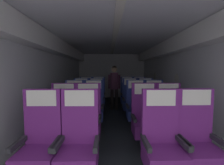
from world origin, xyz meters
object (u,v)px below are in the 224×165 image
Objects in this scene: seat_d_left_window at (81,101)px; seat_e_left_window at (86,96)px; seat_b_right_window at (145,120)px; seat_e_right_window at (127,95)px; seat_c_right_aisle at (154,108)px; seat_b_left_window at (63,121)px; seat_e_right_aisle at (139,95)px; seat_a_right_window at (162,145)px; seat_a_right_aisle at (198,143)px; seat_b_left_aisle at (88,121)px; seat_c_left_aisle at (94,108)px; seat_c_right_window at (136,108)px; seat_b_right_aisle at (169,120)px; flight_attendant at (114,83)px; seat_a_left_aisle at (79,145)px; seat_d_right_aisle at (146,100)px; seat_c_left_window at (74,108)px; seat_d_left_aisle at (96,100)px; seat_a_left_window at (40,145)px; seat_e_left_aisle at (98,95)px; seat_d_right_window at (130,100)px.

seat_d_left_window is 1.00× the size of seat_e_left_window.
seat_e_right_window is at bearing 89.98° from seat_b_right_window.
seat_d_left_window is (-1.96, 0.93, 0.00)m from seat_c_right_aisle.
seat_b_left_window is 1.00× the size of seat_e_right_aisle.
seat_a_right_window and seat_c_right_aisle have the same top height.
seat_b_left_aisle is at bearing 148.86° from seat_a_right_aisle.
seat_c_right_window is at bearing 1.30° from seat_c_left_aisle.
seat_b_left_window is at bearing 179.90° from seat_b_right_aisle.
seat_b_left_window is 1.96m from seat_b_right_aisle.
seat_b_left_aisle is 0.74× the size of flight_attendant.
seat_a_left_aisle is 1.76m from seat_b_right_aisle.
seat_b_right_aisle and seat_c_left_aisle have the same top height.
seat_d_right_aisle is (0.47, 1.87, 0.00)m from seat_b_right_window.
seat_a_left_aisle is 1.03m from seat_a_right_window.
seat_a_right_window is (1.03, -0.00, 0.00)m from seat_a_left_aisle.
seat_c_left_aisle is 1.00× the size of seat_d_right_aisle.
seat_b_left_window is at bearing -89.48° from seat_c_left_window.
seat_c_left_window is at bearing 115.85° from seat_b_left_aisle.
seat_c_right_window is 1.00× the size of seat_d_left_aisle.
seat_d_left_window is at bearing 23.95° from flight_attendant.
seat_d_left_aisle is (0.45, 1.89, 0.00)m from seat_b_left_window.
seat_a_right_window is 0.74× the size of flight_attendant.
seat_a_left_window and seat_e_right_window have the same top height.
seat_d_left_aisle is 0.74× the size of flight_attendant.
seat_a_right_window is at bearing -0.26° from seat_a_left_aisle.
seat_b_left_window and seat_b_left_aisle have the same top height.
seat_a_left_window is 1.78m from seat_b_right_window.
seat_a_left_aisle is at bearing -89.83° from seat_e_left_aisle.
seat_c_right_window is at bearing -31.22° from seat_d_left_window.
seat_a_left_window is 1.97m from seat_a_right_aisle.
seat_d_left_aisle is at bearing 80.74° from seat_a_left_window.
seat_b_right_aisle and seat_d_right_aisle have the same top height.
seat_d_left_window is at bearing -115.86° from seat_e_left_aisle.
seat_c_right_aisle and seat_e_left_window have the same top height.
seat_e_right_aisle is at bearing -0.06° from seat_e_left_window.
seat_c_right_aisle is (0.45, 0.93, 0.00)m from seat_b_right_window.
seat_b_right_aisle is at bearing 25.30° from seat_a_left_window.
seat_a_right_window is at bearing -176.65° from seat_a_right_aisle.
seat_c_right_window and seat_e_right_aisle have the same top height.
seat_a_left_window is 1.00× the size of seat_a_right_aisle.
seat_b_right_window is 2.85m from seat_e_right_aisle.
seat_c_left_window is at bearing -103.85° from seat_e_left_aisle.
seat_a_left_aisle is 1.00× the size of seat_d_left_window.
seat_b_right_window and seat_e_left_aisle have the same top height.
seat_b_left_window is at bearing -117.99° from seat_e_right_window.
seat_c_right_aisle is 1.00× the size of seat_d_right_window.
seat_b_right_window is at bearing 0.45° from seat_b_left_window.
seat_a_left_window is 1.00× the size of seat_e_right_window.
seat_e_right_window is at bearing 90.06° from seat_c_right_window.
seat_c_right_aisle is (1.96, 0.95, 0.00)m from seat_b_left_window.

